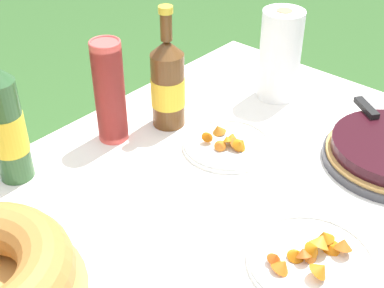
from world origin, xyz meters
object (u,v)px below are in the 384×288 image
object	(u,v)px
cider_bottle_amber	(168,84)
snack_plate_left	(312,258)
snack_plate_near	(228,143)
paper_towel_roll	(280,55)
cup_stack	(110,92)
cider_bottle_green	(6,124)

from	to	relation	value
cider_bottle_amber	snack_plate_left	world-z (taller)	cider_bottle_amber
snack_plate_near	snack_plate_left	size ratio (longest dim) A/B	0.91
snack_plate_left	cider_bottle_amber	bearing A→B (deg)	71.45
cider_bottle_amber	paper_towel_roll	size ratio (longest dim) A/B	1.26
snack_plate_near	snack_plate_left	xyz separation A→B (m)	(-0.19, -0.34, 0.00)
cup_stack	snack_plate_near	size ratio (longest dim) A/B	1.18
cider_bottle_amber	cider_bottle_green	bearing A→B (deg)	164.68
cider_bottle_amber	paper_towel_roll	distance (m)	0.33
snack_plate_near	snack_plate_left	bearing A→B (deg)	-119.01
snack_plate_near	cider_bottle_amber	bearing A→B (deg)	94.58
snack_plate_near	paper_towel_roll	distance (m)	0.31
paper_towel_roll	snack_plate_near	bearing A→B (deg)	-169.13
cider_bottle_green	snack_plate_left	bearing A→B (deg)	-71.92
cider_bottle_amber	snack_plate_near	bearing A→B (deg)	-85.42
cider_bottle_green	snack_plate_left	distance (m)	0.67
snack_plate_near	cup_stack	bearing A→B (deg)	122.34
cider_bottle_green	paper_towel_roll	bearing A→B (deg)	-18.59
cider_bottle_green	paper_towel_roll	size ratio (longest dim) A/B	1.44
cider_bottle_green	snack_plate_near	world-z (taller)	cider_bottle_green
cup_stack	snack_plate_near	world-z (taller)	cup_stack
cup_stack	cider_bottle_green	size ratio (longest dim) A/B	0.72
cup_stack	cider_bottle_green	xyz separation A→B (m)	(-0.24, 0.05, 0.01)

